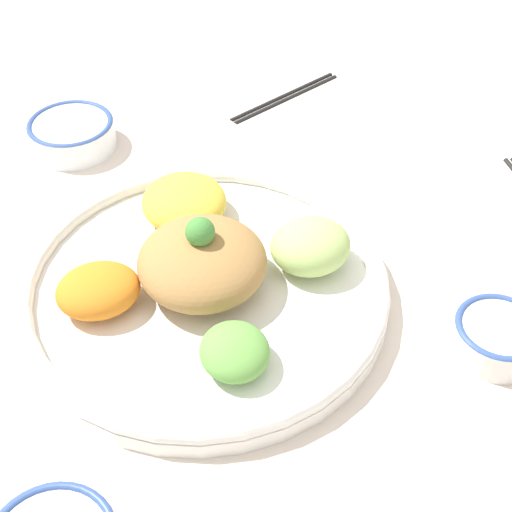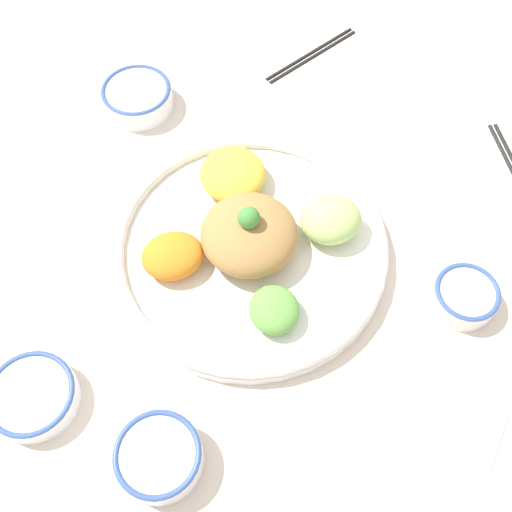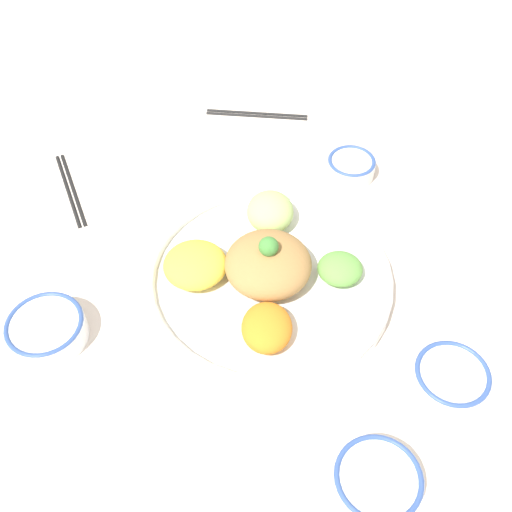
{
  "view_description": "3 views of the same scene",
  "coord_description": "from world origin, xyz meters",
  "px_view_note": "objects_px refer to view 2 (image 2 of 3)",
  "views": [
    {
      "loc": [
        -0.17,
        -0.5,
        0.58
      ],
      "look_at": [
        0.05,
        -0.01,
        0.07
      ],
      "focal_mm": 50.0,
      "sensor_mm": 36.0,
      "label": 1
    },
    {
      "loc": [
        -0.17,
        -0.39,
        0.77
      ],
      "look_at": [
        -0.01,
        -0.03,
        0.07
      ],
      "focal_mm": 42.0,
      "sensor_mm": 36.0,
      "label": 2
    },
    {
      "loc": [
        -0.59,
        0.11,
        0.79
      ],
      "look_at": [
        -0.01,
        0.04,
        0.09
      ],
      "focal_mm": 42.0,
      "sensor_mm": 36.0,
      "label": 3
    }
  ],
  "objects_px": {
    "salad_platter": "(253,241)",
    "sauce_bowl_red": "(138,96)",
    "rice_bowl_blue": "(159,457)",
    "sauce_bowl_dark": "(465,296)",
    "chopsticks_pair_near": "(312,54)",
    "serving_spoon_extra": "(486,471)",
    "rice_bowl_plain": "(33,396)"
  },
  "relations": [
    {
      "from": "salad_platter",
      "to": "rice_bowl_blue",
      "type": "relative_size",
      "value": 3.79
    },
    {
      "from": "salad_platter",
      "to": "sauce_bowl_red",
      "type": "xyz_separation_m",
      "value": [
        -0.07,
        0.34,
        -0.0
      ]
    },
    {
      "from": "sauce_bowl_dark",
      "to": "rice_bowl_plain",
      "type": "relative_size",
      "value": 0.8
    },
    {
      "from": "chopsticks_pair_near",
      "to": "salad_platter",
      "type": "bearing_deg",
      "value": -143.96
    },
    {
      "from": "sauce_bowl_red",
      "to": "rice_bowl_blue",
      "type": "relative_size",
      "value": 1.1
    },
    {
      "from": "salad_platter",
      "to": "rice_bowl_blue",
      "type": "xyz_separation_m",
      "value": [
        -0.22,
        -0.23,
        -0.0
      ]
    },
    {
      "from": "serving_spoon_extra",
      "to": "rice_bowl_blue",
      "type": "bearing_deg",
      "value": 115.22
    },
    {
      "from": "rice_bowl_plain",
      "to": "serving_spoon_extra",
      "type": "xyz_separation_m",
      "value": [
        0.49,
        -0.31,
        -0.02
      ]
    },
    {
      "from": "sauce_bowl_red",
      "to": "serving_spoon_extra",
      "type": "bearing_deg",
      "value": -74.61
    },
    {
      "from": "sauce_bowl_red",
      "to": "sauce_bowl_dark",
      "type": "xyz_separation_m",
      "value": [
        0.3,
        -0.54,
        -0.0
      ]
    },
    {
      "from": "rice_bowl_blue",
      "to": "salad_platter",
      "type": "bearing_deg",
      "value": 46.41
    },
    {
      "from": "rice_bowl_blue",
      "to": "chopsticks_pair_near",
      "type": "height_order",
      "value": "rice_bowl_blue"
    },
    {
      "from": "sauce_bowl_red",
      "to": "rice_bowl_blue",
      "type": "height_order",
      "value": "rice_bowl_blue"
    },
    {
      "from": "salad_platter",
      "to": "sauce_bowl_dark",
      "type": "xyz_separation_m",
      "value": [
        0.24,
        -0.2,
        -0.01
      ]
    },
    {
      "from": "sauce_bowl_red",
      "to": "serving_spoon_extra",
      "type": "distance_m",
      "value": 0.78
    },
    {
      "from": "salad_platter",
      "to": "rice_bowl_plain",
      "type": "height_order",
      "value": "salad_platter"
    },
    {
      "from": "rice_bowl_plain",
      "to": "sauce_bowl_dark",
      "type": "bearing_deg",
      "value": -9.61
    },
    {
      "from": "rice_bowl_plain",
      "to": "salad_platter",
      "type": "bearing_deg",
      "value": 15.66
    },
    {
      "from": "sauce_bowl_red",
      "to": "chopsticks_pair_near",
      "type": "relative_size",
      "value": 0.58
    },
    {
      "from": "chopsticks_pair_near",
      "to": "serving_spoon_extra",
      "type": "relative_size",
      "value": 1.74
    },
    {
      "from": "salad_platter",
      "to": "rice_bowl_plain",
      "type": "bearing_deg",
      "value": -164.34
    },
    {
      "from": "rice_bowl_plain",
      "to": "chopsticks_pair_near",
      "type": "height_order",
      "value": "rice_bowl_plain"
    },
    {
      "from": "sauce_bowl_red",
      "to": "salad_platter",
      "type": "bearing_deg",
      "value": -79.06
    },
    {
      "from": "salad_platter",
      "to": "chopsticks_pair_near",
      "type": "relative_size",
      "value": 1.98
    },
    {
      "from": "sauce_bowl_red",
      "to": "chopsticks_pair_near",
      "type": "height_order",
      "value": "sauce_bowl_red"
    },
    {
      "from": "salad_platter",
      "to": "chopsticks_pair_near",
      "type": "xyz_separation_m",
      "value": [
        0.26,
        0.34,
        -0.02
      ]
    },
    {
      "from": "rice_bowl_plain",
      "to": "rice_bowl_blue",
      "type": "bearing_deg",
      "value": -47.62
    },
    {
      "from": "sauce_bowl_dark",
      "to": "rice_bowl_plain",
      "type": "xyz_separation_m",
      "value": [
        -0.59,
        0.1,
        -0.0
      ]
    },
    {
      "from": "salad_platter",
      "to": "sauce_bowl_red",
      "type": "height_order",
      "value": "salad_platter"
    },
    {
      "from": "sauce_bowl_red",
      "to": "rice_bowl_plain",
      "type": "height_order",
      "value": "sauce_bowl_red"
    },
    {
      "from": "sauce_bowl_red",
      "to": "rice_bowl_plain",
      "type": "bearing_deg",
      "value": -122.66
    },
    {
      "from": "salad_platter",
      "to": "rice_bowl_blue",
      "type": "height_order",
      "value": "salad_platter"
    }
  ]
}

